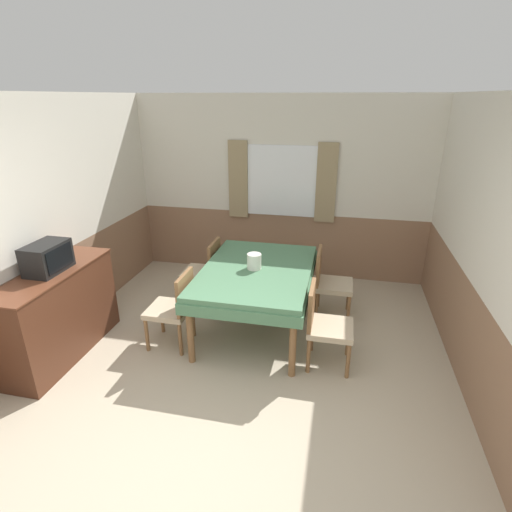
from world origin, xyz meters
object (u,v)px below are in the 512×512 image
Objects in this scene: chair_left_far at (205,270)px; chair_left_near at (174,306)px; vase at (254,261)px; dining_table at (257,277)px; chair_right_near at (324,323)px; chair_right_far at (329,281)px; sideboard at (59,313)px; tv at (47,258)px.

chair_left_far is 1.00m from chair_left_near.
chair_left_far is at bearing 146.65° from vase.
chair_right_near is (0.79, -0.50, -0.20)m from dining_table.
chair_right_far is 1.00× the size of chair_right_near.
sideboard reaches higher than dining_table.
chair_left_far reaches higher than dining_table.
sideboard is (-2.68, -0.41, 0.01)m from chair_right_near.
dining_table is 9.91× the size of vase.
chair_left_far is 1.00m from vase.
dining_table is at bearing -122.17° from chair_right_near.
dining_table is 2.01× the size of chair_left_near.
vase reaches higher than chair_left_near.
chair_right_far is 1.04m from vase.
chair_left_near is 1.96× the size of tv.
vase is (-0.82, -0.50, 0.39)m from chair_right_far.
tv reaches higher than vase.
chair_right_far is 1.87m from chair_left_near.
vase is (1.88, 0.89, -0.23)m from tv.
vase reaches higher than chair_right_near.
dining_table is 2.01× the size of chair_left_far.
chair_right_near is 1.59m from chair_left_near.
chair_left_near is (-1.59, 0.00, 0.00)m from chair_right_near.
chair_left_near is 0.60× the size of sideboard.
chair_left_far is 1.00× the size of chair_left_near.
chair_right_far is at bearing 27.64° from sideboard.
sideboard reaches higher than vase.
chair_left_far is 0.60× the size of sideboard.
tv reaches higher than sideboard.
sideboard is at bearing -44.20° from tv.
vase is at bearing -121.03° from chair_right_near.
chair_left_far is at bearing -122.17° from chair_right_near.
vase is at bearing -57.23° from chair_left_near.
sideboard is 2.10m from vase.
sideboard is (-2.68, -1.40, 0.01)m from chair_right_far.
tv is (-0.01, 0.01, 0.61)m from sideboard.
chair_right_far is at bearing -180.00° from chair_right_near.
tv is (-1.11, -1.39, 0.62)m from chair_left_far.
chair_left_near is at bearing -57.83° from chair_right_far.
chair_left_far is (-1.59, 1.00, 0.00)m from chair_right_near.
dining_table is 0.96m from chair_right_near.
chair_right_near is 1.87m from chair_left_far.
tv is at bearing 141.44° from chair_left_far.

